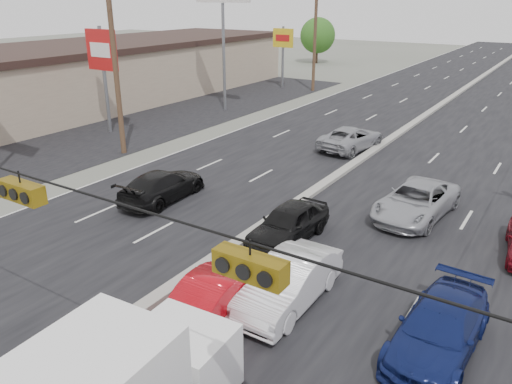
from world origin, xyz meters
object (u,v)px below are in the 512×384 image
(pole_sign_mid, at_px, (102,56))
(pole_sign_far, at_px, (283,43))
(queue_car_b, at_px, (289,282))
(utility_pole_left_b, at_px, (115,66))
(oncoming_far, at_px, (351,138))
(tree_left_far, at_px, (318,35))
(queue_car_d, at_px, (439,329))
(queue_car_a, at_px, (289,223))
(red_sedan, at_px, (205,305))
(queue_car_c, at_px, (416,201))
(oncoming_near, at_px, (162,186))
(utility_pole_left_c, at_px, (315,37))

(pole_sign_mid, xyz_separation_m, pole_sign_far, (1.00, 22.00, -0.71))
(pole_sign_far, distance_m, queue_car_b, 38.82)
(utility_pole_left_b, relative_size, pole_sign_far, 1.67)
(oncoming_far, bearing_deg, pole_sign_mid, 25.69)
(utility_pole_left_b, distance_m, oncoming_far, 14.44)
(pole_sign_mid, distance_m, queue_car_b, 23.85)
(tree_left_far, distance_m, queue_car_d, 61.02)
(tree_left_far, distance_m, queue_car_b, 59.23)
(queue_car_a, distance_m, queue_car_d, 7.33)
(red_sedan, relative_size, queue_car_b, 0.92)
(queue_car_b, bearing_deg, oncoming_far, 106.37)
(queue_car_c, bearing_deg, queue_car_d, -64.55)
(oncoming_near, bearing_deg, pole_sign_far, -73.79)
(utility_pole_left_c, height_order, queue_car_a, utility_pole_left_c)
(pole_sign_mid, distance_m, oncoming_far, 17.00)
(queue_car_c, bearing_deg, queue_car_a, -120.09)
(red_sedan, bearing_deg, utility_pole_left_b, 140.57)
(utility_pole_left_c, xyz_separation_m, queue_car_b, (16.00, -33.37, -4.36))
(utility_pole_left_c, xyz_separation_m, queue_car_d, (20.36, -33.13, -4.43))
(utility_pole_left_b, height_order, queue_car_c, utility_pole_left_b)
(red_sedan, relative_size, oncoming_near, 0.87)
(queue_car_d, bearing_deg, queue_car_a, 154.47)
(pole_sign_far, height_order, queue_car_d, pole_sign_far)
(utility_pole_left_b, relative_size, queue_car_a, 2.40)
(queue_car_a, xyz_separation_m, queue_car_d, (6.46, -3.47, -0.04))
(pole_sign_far, height_order, queue_car_b, pole_sign_far)
(utility_pole_left_b, xyz_separation_m, tree_left_far, (-9.50, 45.00, -1.39))
(pole_sign_mid, relative_size, queue_car_a, 1.68)
(utility_pole_left_c, xyz_separation_m, pole_sign_far, (-3.50, -0.00, -0.70))
(utility_pole_left_c, xyz_separation_m, queue_car_c, (17.35, -24.84, -4.40))
(queue_car_b, relative_size, oncoming_far, 0.90)
(pole_sign_mid, height_order, queue_car_b, pole_sign_mid)
(utility_pole_left_b, distance_m, queue_car_a, 15.31)
(queue_car_b, height_order, queue_car_d, queue_car_b)
(pole_sign_far, xyz_separation_m, queue_car_b, (19.50, -33.37, -3.67))
(pole_sign_mid, bearing_deg, red_sedan, -35.54)
(pole_sign_far, xyz_separation_m, queue_car_d, (23.86, -33.13, -3.74))
(utility_pole_left_c, distance_m, oncoming_far, 20.68)
(queue_car_b, bearing_deg, pole_sign_far, 120.12)
(utility_pole_left_b, distance_m, pole_sign_far, 25.25)
(utility_pole_left_c, relative_size, pole_sign_far, 1.67)
(queue_car_a, height_order, oncoming_far, queue_car_a)
(utility_pole_left_c, relative_size, queue_car_a, 2.40)
(queue_car_b, bearing_deg, tree_left_far, 115.36)
(queue_car_a, bearing_deg, utility_pole_left_b, 163.92)
(queue_car_a, bearing_deg, oncoming_near, 178.70)
(pole_sign_mid, xyz_separation_m, queue_car_a, (18.40, -7.66, -4.40))
(tree_left_far, relative_size, queue_car_a, 1.47)
(pole_sign_far, bearing_deg, tree_left_far, 106.70)
(utility_pole_left_b, bearing_deg, queue_car_a, -18.54)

